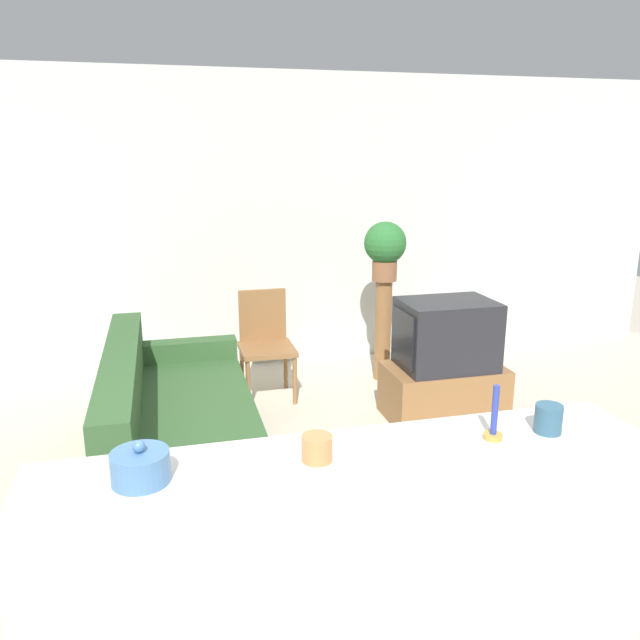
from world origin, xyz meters
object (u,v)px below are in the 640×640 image
decorative_bowl (140,467)px  wooden_chair (265,339)px  couch (177,432)px  television (446,334)px  potted_plant (385,247)px

decorative_bowl → wooden_chair: bearing=73.6°
couch → television: 2.10m
wooden_chair → decorative_bowl: decorative_bowl is taller
wooden_chair → potted_plant: bearing=6.4°
decorative_bowl → television: bearing=46.3°
couch → wooden_chair: wooden_chair is taller
television → decorative_bowl: (-2.14, -2.25, 0.36)m
television → decorative_bowl: bearing=-133.7°
couch → television: bearing=12.0°
wooden_chair → potted_plant: (1.08, 0.12, 0.71)m
decorative_bowl → couch: bearing=86.0°
television → wooden_chair: bearing=147.6°
television → decorative_bowl: 3.13m
potted_plant → decorative_bowl: potted_plant is taller
couch → decorative_bowl: decorative_bowl is taller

